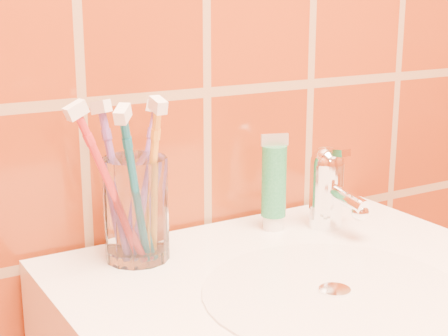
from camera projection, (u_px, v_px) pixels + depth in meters
glass_tumbler at (136, 209)px, 0.86m from camera, size 0.11×0.11×0.13m
toothpaste_tube at (274, 185)px, 0.96m from camera, size 0.04×0.04×0.14m
faucet at (328, 185)px, 0.97m from camera, size 0.05×0.11×0.12m
toothbrush_0 at (111, 188)px, 0.81m from camera, size 0.14×0.12×0.21m
toothbrush_1 at (135, 189)px, 0.81m from camera, size 0.15×0.15×0.23m
toothbrush_2 at (117, 183)px, 0.85m from camera, size 0.08×0.11×0.22m
toothbrush_3 at (151, 183)px, 0.83m from camera, size 0.03×0.12×0.23m
toothbrush_4 at (144, 179)px, 0.88m from camera, size 0.13×0.11×0.21m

